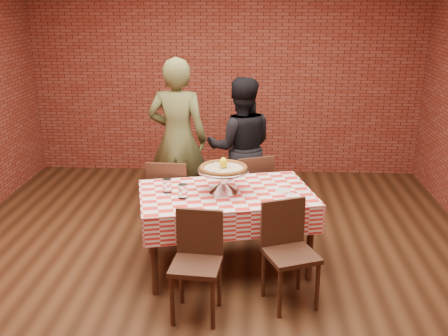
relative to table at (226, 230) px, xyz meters
The scene contains 19 objects.
ground 0.43m from the table, 146.74° to the right, with size 6.00×6.00×0.00m, color black.
back_wall 3.09m from the table, 93.35° to the left, with size 5.50×5.50×0.00m, color maroon.
table is the anchor object (origin of this frame).
tablecloth 0.25m from the table, ahead, with size 1.58×0.96×0.27m, color red, non-canonical shape.
pizza_stand 0.49m from the table, 155.77° to the left, with size 0.48×0.48×0.21m, color silver, non-canonical shape.
pizza 0.61m from the table, 155.77° to the left, with size 0.44×0.44×0.03m, color beige.
lemon 0.66m from the table, 155.77° to the left, with size 0.08×0.08×0.10m, color #FFEE0D.
water_glass_left 0.61m from the table, 155.02° to the right, with size 0.08×0.08×0.13m, color white.
water_glass_right 0.70m from the table, behind, with size 0.08×0.08×0.13m, color white.
side_plate 0.65m from the table, ahead, with size 0.14×0.14×0.01m, color white.
sweetener_packet_a 0.69m from the table, ahead, with size 0.05×0.04×0.01m, color white.
sweetener_packet_b 0.71m from the table, ahead, with size 0.05×0.04×0.01m, color white.
condiment_caddy 0.56m from the table, 92.90° to the left, with size 0.10×0.08×0.14m, color silver.
chair_near_left 0.85m from the table, 102.99° to the right, with size 0.38×0.38×0.86m, color #45281A, non-canonical shape.
chair_near_right 0.83m from the table, 47.05° to the right, with size 0.39×0.39×0.87m, color #45281A, non-canonical shape.
chair_far_left 0.87m from the table, 135.59° to the left, with size 0.41×0.41×0.89m, color #45281A, non-canonical shape.
chair_far_right 0.90m from the table, 76.36° to the left, with size 0.40×0.40×0.88m, color #45281A, non-canonical shape.
diner_olive 1.46m from the table, 117.17° to the left, with size 0.67×0.44×1.85m, color brown.
diner_black 1.38m from the table, 85.82° to the left, with size 0.79×0.61×1.62m, color black.
Camera 1 is at (0.41, -4.33, 2.46)m, focal length 41.60 mm.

